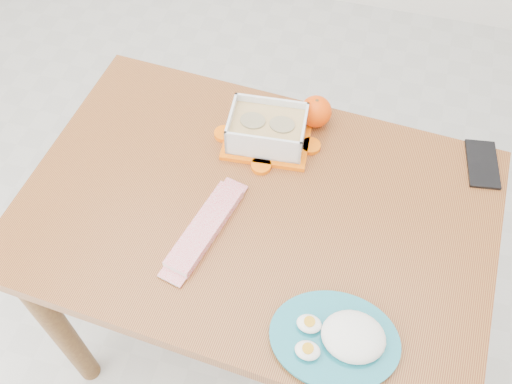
% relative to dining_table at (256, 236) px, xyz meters
% --- Properties ---
extents(ground, '(3.50, 3.50, 0.00)m').
position_rel_dining_table_xyz_m(ground, '(-0.18, 0.03, -0.63)').
color(ground, '#B7B7B2').
rests_on(ground, ground).
extents(dining_table, '(1.06, 0.75, 0.75)m').
position_rel_dining_table_xyz_m(dining_table, '(0.00, 0.00, 0.00)').
color(dining_table, '#95612A').
rests_on(dining_table, ground).
extents(food_container, '(0.21, 0.17, 0.08)m').
position_rel_dining_table_xyz_m(food_container, '(-0.02, 0.19, 0.16)').
color(food_container, '#FF6807').
rests_on(food_container, dining_table).
extents(orange_fruit, '(0.08, 0.08, 0.08)m').
position_rel_dining_table_xyz_m(orange_fruit, '(0.07, 0.28, 0.16)').
color(orange_fruit, '#FF3605').
rests_on(orange_fruit, dining_table).
extents(rice_plate, '(0.25, 0.25, 0.07)m').
position_rel_dining_table_xyz_m(rice_plate, '(0.23, -0.25, 0.14)').
color(rice_plate, '#177282').
rests_on(rice_plate, dining_table).
extents(candy_bar, '(0.11, 0.24, 0.02)m').
position_rel_dining_table_xyz_m(candy_bar, '(-0.09, -0.08, 0.13)').
color(candy_bar, red).
rests_on(candy_bar, dining_table).
extents(smartphone, '(0.09, 0.14, 0.01)m').
position_rel_dining_table_xyz_m(smartphone, '(0.47, 0.25, 0.12)').
color(smartphone, black).
rests_on(smartphone, dining_table).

